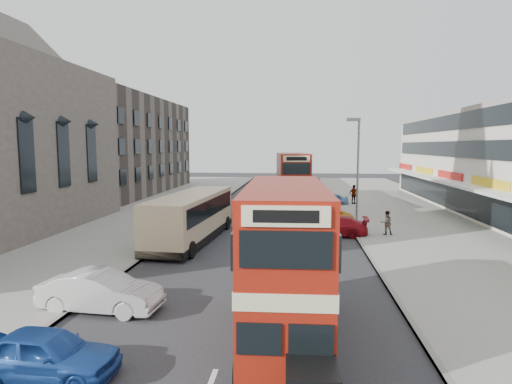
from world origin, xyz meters
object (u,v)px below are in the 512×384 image
at_px(car_right_a, 333,226).
at_px(pedestrian_far, 354,194).
at_px(car_right_b, 326,217).
at_px(coach, 192,215).
at_px(bus_main, 285,263).
at_px(cyclist, 325,212).
at_px(bus_second, 292,182).
at_px(car_right_c, 331,199).
at_px(street_lamp, 357,164).
at_px(pedestrian_near, 387,223).
at_px(car_left_front, 101,291).
at_px(car_left_near, 46,353).

relative_size(car_right_a, pedestrian_far, 2.38).
bearing_deg(car_right_b, coach, -58.42).
bearing_deg(bus_main, car_right_b, -99.13).
xyz_separation_m(pedestrian_far, cyclist, (-3.41, -8.83, -0.46)).
distance_m(bus_second, car_right_c, 6.56).
xyz_separation_m(street_lamp, car_right_c, (-0.95, 11.78, -4.17)).
bearing_deg(car_right_b, pedestrian_far, 157.03).
bearing_deg(street_lamp, car_right_a, -120.84).
bearing_deg(car_right_a, cyclist, -175.62).
height_order(bus_second, pedestrian_near, bus_second).
bearing_deg(cyclist, car_right_c, 77.22).
bearing_deg(pedestrian_far, cyclist, -141.71).
relative_size(car_left_front, car_right_c, 1.26).
bearing_deg(cyclist, bus_main, -102.52).
height_order(street_lamp, car_right_c, street_lamp).
xyz_separation_m(car_right_c, pedestrian_far, (2.33, 0.15, 0.52)).
bearing_deg(bus_second, car_right_a, 100.48).
distance_m(street_lamp, coach, 12.84).
distance_m(car_left_front, car_right_c, 30.98).
height_order(pedestrian_far, cyclist, pedestrian_far).
xyz_separation_m(bus_second, car_right_c, (3.87, 4.85, -2.14)).
bearing_deg(car_right_c, bus_second, -37.48).
relative_size(car_right_b, pedestrian_near, 2.48).
height_order(car_right_a, pedestrian_far, pedestrian_far).
bearing_deg(car_right_b, bus_second, -160.66).
relative_size(bus_second, pedestrian_far, 4.88).
bearing_deg(car_right_b, street_lamp, 59.15).
distance_m(street_lamp, pedestrian_far, 12.56).
xyz_separation_m(coach, car_right_a, (9.12, 2.48, -0.99)).
bearing_deg(car_right_c, cyclist, -5.98).
distance_m(coach, cyclist, 12.67).
bearing_deg(street_lamp, bus_second, 124.80).
relative_size(car_left_near, cyclist, 1.92).
bearing_deg(car_left_near, car_right_c, -14.84).
distance_m(car_right_c, cyclist, 8.74).
relative_size(car_right_b, car_right_c, 1.14).
bearing_deg(pedestrian_near, car_left_near, 49.95).
relative_size(car_left_front, pedestrian_near, 2.75).
bearing_deg(car_right_b, cyclist, 172.97).
bearing_deg(bus_second, street_lamp, 119.52).
distance_m(street_lamp, car_right_a, 5.59).
xyz_separation_m(car_right_a, car_right_c, (0.99, 15.04, -0.07)).
distance_m(car_left_front, cyclist, 22.54).
bearing_deg(pedestrian_near, cyclist, -65.94).
bearing_deg(street_lamp, pedestrian_far, 83.39).
bearing_deg(car_left_front, coach, 2.37).
bearing_deg(pedestrian_near, street_lamp, -69.03).
xyz_separation_m(coach, pedestrian_far, (12.44, 17.67, -0.54)).
distance_m(car_left_near, cyclist, 26.45).
distance_m(car_right_b, pedestrian_far, 11.49).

